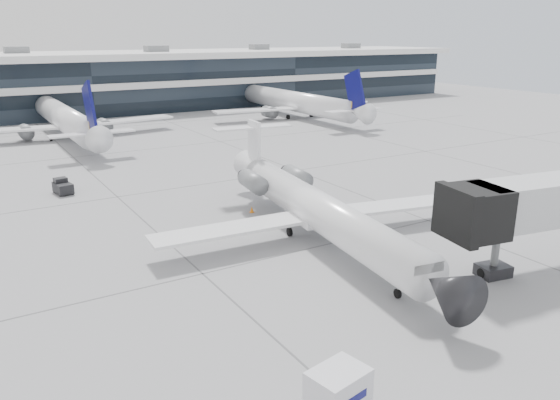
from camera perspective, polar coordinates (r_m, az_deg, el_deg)
ground at (r=40.07m, az=5.18°, el=-4.59°), size 220.00×220.00×0.00m
terminal at (r=114.50m, az=-20.20°, el=11.14°), size 170.00×22.00×10.00m
bg_jet_center at (r=87.33m, az=-21.40°, el=6.15°), size 32.00×40.00×9.60m
bg_jet_right at (r=101.82m, az=1.46°, el=8.70°), size 32.00×40.00×9.60m
regional_jet at (r=40.29m, az=3.67°, el=-0.78°), size 24.56×30.66×7.08m
ramp_worker at (r=34.15m, az=15.53°, el=-7.54°), size 0.66×0.45×1.74m
cargo_uld at (r=22.90m, az=6.07°, el=-19.63°), size 2.93×2.39×2.13m
traffic_cone at (r=46.78m, az=-2.97°, el=-1.01°), size 0.44×0.44×0.53m
far_tug at (r=56.16m, az=-21.76°, el=1.29°), size 1.67×2.46×1.45m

